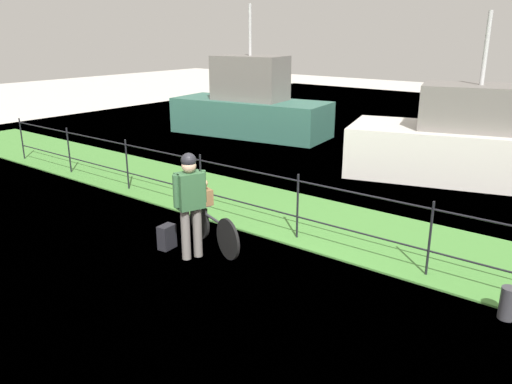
# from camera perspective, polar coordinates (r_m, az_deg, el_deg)

# --- Properties ---
(ground_plane) EXTENTS (60.00, 60.00, 0.00)m
(ground_plane) POSITION_cam_1_polar(r_m,az_deg,el_deg) (7.33, -4.55, -10.14)
(ground_plane) COLOR beige
(grass_strip) EXTENTS (27.00, 2.40, 0.03)m
(grass_strip) POSITION_cam_1_polar(r_m,az_deg,el_deg) (9.48, 7.54, -3.48)
(grass_strip) COLOR #478438
(grass_strip) RESTS_ON ground
(harbor_water) EXTENTS (30.00, 30.00, 0.00)m
(harbor_water) POSITION_cam_1_polar(r_m,az_deg,el_deg) (14.94, 19.91, 3.43)
(harbor_water) COLOR #60849E
(harbor_water) RESTS_ON ground
(iron_fence) EXTENTS (18.04, 0.04, 1.15)m
(iron_fence) POSITION_cam_1_polar(r_m,az_deg,el_deg) (8.55, 4.68, -1.08)
(iron_fence) COLOR black
(iron_fence) RESTS_ON ground
(bicycle_main) EXTENTS (1.57, 0.60, 0.66)m
(bicycle_main) POSITION_cam_1_polar(r_m,az_deg,el_deg) (8.32, -4.88, -3.98)
(bicycle_main) COLOR black
(bicycle_main) RESTS_ON ground
(wooden_crate) EXTENTS (0.44, 0.35, 0.26)m
(wooden_crate) POSITION_cam_1_polar(r_m,az_deg,el_deg) (8.48, -6.08, -0.45)
(wooden_crate) COLOR brown
(wooden_crate) RESTS_ON bicycle_main
(terrier_dog) EXTENTS (0.32, 0.23, 0.18)m
(terrier_dog) POSITION_cam_1_polar(r_m,az_deg,el_deg) (8.39, -6.05, 0.85)
(terrier_dog) COLOR tan
(terrier_dog) RESTS_ON wooden_crate
(cyclist_person) EXTENTS (0.38, 0.51, 1.68)m
(cyclist_person) POSITION_cam_1_polar(r_m,az_deg,el_deg) (7.78, -7.38, -0.52)
(cyclist_person) COLOR slate
(cyclist_person) RESTS_ON ground
(backpack_on_paving) EXTENTS (0.21, 0.30, 0.40)m
(backpack_on_paving) POSITION_cam_1_polar(r_m,az_deg,el_deg) (8.44, -9.94, -4.96)
(backpack_on_paving) COLOR black
(backpack_on_paving) RESTS_ON ground
(mooring_bollard) EXTENTS (0.20, 0.20, 0.42)m
(mooring_bollard) POSITION_cam_1_polar(r_m,az_deg,el_deg) (7.11, 26.34, -11.09)
(mooring_bollard) COLOR #38383D
(mooring_bollard) RESTS_ON ground
(moored_boat_near) EXTENTS (6.08, 3.72, 3.82)m
(moored_boat_near) POSITION_cam_1_polar(r_m,az_deg,el_deg) (13.07, 23.12, 4.87)
(moored_boat_near) COLOR silver
(moored_boat_near) RESTS_ON ground
(moored_boat_mid) EXTENTS (5.54, 2.70, 4.21)m
(moored_boat_mid) POSITION_cam_1_polar(r_m,az_deg,el_deg) (17.35, -0.65, 9.51)
(moored_boat_mid) COLOR #336656
(moored_boat_mid) RESTS_ON ground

